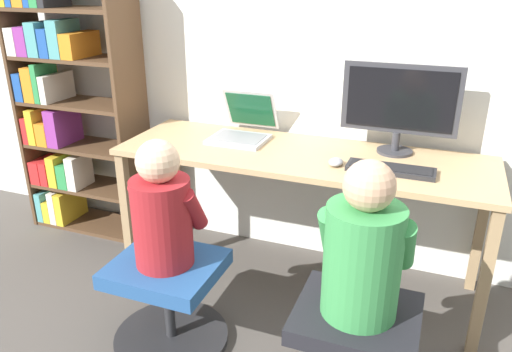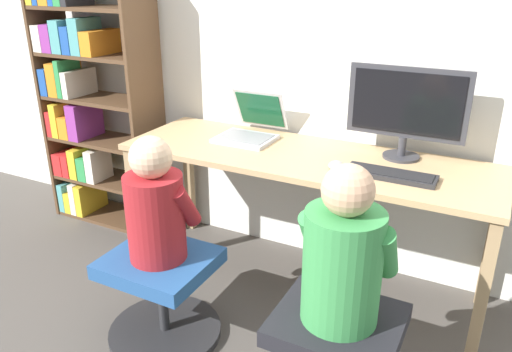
{
  "view_description": "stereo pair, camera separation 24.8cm",
  "coord_description": "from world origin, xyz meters",
  "px_view_note": "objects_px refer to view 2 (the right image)",
  "views": [
    {
      "loc": [
        0.66,
        -2.05,
        1.65
      ],
      "look_at": [
        -0.17,
        0.1,
        0.71
      ],
      "focal_mm": 35.0,
      "sensor_mm": 36.0,
      "label": 1
    },
    {
      "loc": [
        0.88,
        -1.94,
        1.65
      ],
      "look_at": [
        -0.17,
        0.1,
        0.71
      ],
      "focal_mm": 35.0,
      "sensor_mm": 36.0,
      "label": 2
    }
  ],
  "objects_px": {
    "desktop_monitor": "(406,109)",
    "office_chair_right": "(162,293)",
    "laptop": "(250,129)",
    "bookshelf": "(86,96)",
    "person_at_monitor": "(343,255)",
    "person_at_laptop": "(155,206)",
    "keyboard": "(391,174)"
  },
  "relations": [
    {
      "from": "keyboard",
      "to": "person_at_laptop",
      "type": "xyz_separation_m",
      "value": [
        -0.88,
        -0.61,
        -0.09
      ]
    },
    {
      "from": "person_at_laptop",
      "to": "bookshelf",
      "type": "bearing_deg",
      "value": 145.43
    },
    {
      "from": "laptop",
      "to": "bookshelf",
      "type": "relative_size",
      "value": 0.22
    },
    {
      "from": "keyboard",
      "to": "bookshelf",
      "type": "bearing_deg",
      "value": 173.89
    },
    {
      "from": "desktop_monitor",
      "to": "keyboard",
      "type": "relative_size",
      "value": 1.42
    },
    {
      "from": "laptop",
      "to": "desktop_monitor",
      "type": "bearing_deg",
      "value": 3.66
    },
    {
      "from": "laptop",
      "to": "office_chair_right",
      "type": "xyz_separation_m",
      "value": [
        -0.03,
        -0.84,
        -0.59
      ]
    },
    {
      "from": "desktop_monitor",
      "to": "laptop",
      "type": "xyz_separation_m",
      "value": [
        -0.83,
        -0.05,
        -0.2
      ]
    },
    {
      "from": "desktop_monitor",
      "to": "person_at_monitor",
      "type": "height_order",
      "value": "desktop_monitor"
    },
    {
      "from": "desktop_monitor",
      "to": "person_at_monitor",
      "type": "relative_size",
      "value": 0.94
    },
    {
      "from": "desktop_monitor",
      "to": "bookshelf",
      "type": "distance_m",
      "value": 2.08
    },
    {
      "from": "keyboard",
      "to": "person_at_monitor",
      "type": "relative_size",
      "value": 0.66
    },
    {
      "from": "person_at_monitor",
      "to": "bookshelf",
      "type": "relative_size",
      "value": 0.35
    },
    {
      "from": "laptop",
      "to": "person_at_monitor",
      "type": "distance_m",
      "value": 1.21
    },
    {
      "from": "desktop_monitor",
      "to": "bookshelf",
      "type": "xyz_separation_m",
      "value": [
        -2.07,
        -0.05,
        -0.14
      ]
    },
    {
      "from": "office_chair_right",
      "to": "person_at_monitor",
      "type": "xyz_separation_m",
      "value": [
        0.87,
        -0.03,
        0.47
      ]
    },
    {
      "from": "desktop_monitor",
      "to": "person_at_laptop",
      "type": "bearing_deg",
      "value": -134.22
    },
    {
      "from": "desktop_monitor",
      "to": "person_at_laptop",
      "type": "distance_m",
      "value": 1.28
    },
    {
      "from": "desktop_monitor",
      "to": "keyboard",
      "type": "bearing_deg",
      "value": -86.97
    },
    {
      "from": "bookshelf",
      "to": "keyboard",
      "type": "bearing_deg",
      "value": -6.11
    },
    {
      "from": "keyboard",
      "to": "person_at_laptop",
      "type": "bearing_deg",
      "value": -145.25
    },
    {
      "from": "keyboard",
      "to": "person_at_monitor",
      "type": "height_order",
      "value": "person_at_monitor"
    },
    {
      "from": "office_chair_right",
      "to": "person_at_laptop",
      "type": "height_order",
      "value": "person_at_laptop"
    },
    {
      "from": "bookshelf",
      "to": "office_chair_right",
      "type": "bearing_deg",
      "value": -34.69
    },
    {
      "from": "laptop",
      "to": "office_chair_right",
      "type": "height_order",
      "value": "laptop"
    },
    {
      "from": "desktop_monitor",
      "to": "office_chair_right",
      "type": "xyz_separation_m",
      "value": [
        -0.86,
        -0.89,
        -0.79
      ]
    },
    {
      "from": "office_chair_right",
      "to": "person_at_laptop",
      "type": "bearing_deg",
      "value": 90.0
    },
    {
      "from": "laptop",
      "to": "keyboard",
      "type": "distance_m",
      "value": 0.88
    },
    {
      "from": "desktop_monitor",
      "to": "laptop",
      "type": "height_order",
      "value": "desktop_monitor"
    },
    {
      "from": "office_chair_right",
      "to": "person_at_laptop",
      "type": "xyz_separation_m",
      "value": [
        -0.0,
        0.0,
        0.46
      ]
    },
    {
      "from": "person_at_monitor",
      "to": "bookshelf",
      "type": "distance_m",
      "value": 2.26
    },
    {
      "from": "keyboard",
      "to": "bookshelf",
      "type": "xyz_separation_m",
      "value": [
        -2.09,
        0.22,
        0.1
      ]
    }
  ]
}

